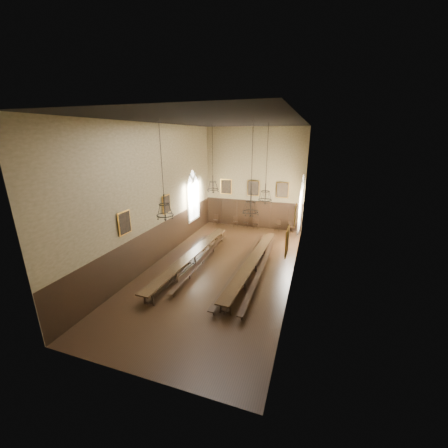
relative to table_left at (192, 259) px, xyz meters
The scene contains 32 objects.
floor 2.03m from the table_left, ahead, with size 9.00×18.00×0.02m, color black.
ceiling 8.82m from the table_left, ahead, with size 9.00×18.00×0.02m, color black.
wall_back 10.32m from the table_left, 78.03° to the left, with size 9.00×0.02×9.00m, color #897954.
wall_front 9.85m from the table_left, 77.34° to the right, with size 9.00×0.02×9.00m, color #897954.
wall_left 4.82m from the table_left, behind, with size 0.02×18.00×9.00m, color #897954.
wall_right 7.66m from the table_left, ahead, with size 0.02×18.00×9.00m, color #897954.
wainscot_panelling 2.15m from the table_left, ahead, with size 9.00×18.00×2.50m, color black, non-canonical shape.
table_left is the anchor object (origin of this frame).
table_right 4.02m from the table_left, ahead, with size 1.23×10.47×0.81m.
bench_left_outer 0.68m from the table_left, behind, with size 0.90×9.10×0.41m.
bench_left_inner 0.75m from the table_left, 34.90° to the left, with size 0.44×9.21×0.41m.
bench_right_inner 3.36m from the table_left, ahead, with size 0.49×10.77×0.48m.
bench_right_outer 4.60m from the table_left, ahead, with size 0.40×10.22×0.46m.
chair_0 8.95m from the table_left, 100.25° to the left, with size 0.47×0.47×0.96m.
chair_2 8.88m from the table_left, 87.44° to the left, with size 0.54×0.54×0.97m.
chair_3 8.96m from the table_left, 80.99° to the left, with size 0.44×0.44×0.94m.
chair_4 9.07m from the table_left, 74.67° to the left, with size 0.43×0.43×0.91m.
chair_6 9.91m from the table_left, 63.64° to the left, with size 0.57×0.57×1.03m.
chair_7 10.43m from the table_left, 58.15° to the left, with size 0.58×0.58×1.04m.
chandelier_back_left 5.53m from the table_left, 84.70° to the left, with size 0.83×0.83×4.59m.
chandelier_back_right 6.42m from the table_left, 30.85° to the left, with size 0.88×0.88×4.94m.
chandelier_front_left 4.80m from the table_left, 95.30° to the right, with size 0.93×0.93×5.01m.
chandelier_front_right 6.40m from the table_left, 22.39° to the right, with size 0.82×0.82×4.62m.
portrait_back_0 9.74m from the table_left, 93.97° to the left, with size 1.10×0.12×1.40m.
portrait_back_1 9.91m from the table_left, 77.87° to the left, with size 1.10×0.12×1.40m.
portrait_back_2 10.73m from the table_left, 63.47° to the left, with size 1.10×0.12×1.40m.
portrait_left_0 4.27m from the table_left, 152.39° to the left, with size 0.12×1.00×1.30m.
portrait_left_1 5.20m from the table_left, 126.72° to the right, with size 0.12×1.00×1.30m.
portrait_right_0 7.25m from the table_left, 11.26° to the left, with size 0.12×1.00×1.30m.
portrait_right_1 7.84m from the table_left, 27.03° to the right, with size 0.12×1.00×1.30m.
window_right 9.11m from the table_left, 42.02° to the left, with size 0.20×2.20×4.60m, color white, non-canonical shape.
window_left 6.94m from the table_left, 113.16° to the left, with size 0.20×2.20×4.60m, color white, non-canonical shape.
Camera 1 is at (5.36, -15.30, 8.25)m, focal length 22.00 mm.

